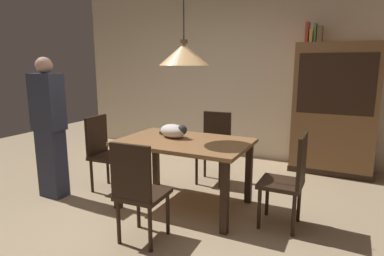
% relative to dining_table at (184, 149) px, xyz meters
% --- Properties ---
extents(ground, '(10.00, 10.00, 0.00)m').
position_rel_dining_table_xyz_m(ground, '(-0.01, -0.38, -0.65)').
color(ground, tan).
extents(back_wall, '(6.40, 0.10, 2.90)m').
position_rel_dining_table_xyz_m(back_wall, '(-0.01, 2.27, 0.80)').
color(back_wall, beige).
rests_on(back_wall, ground).
extents(dining_table, '(1.40, 0.90, 0.75)m').
position_rel_dining_table_xyz_m(dining_table, '(0.00, 0.00, 0.00)').
color(dining_table, olive).
rests_on(dining_table, ground).
extents(chair_far_back, '(0.43, 0.43, 0.93)m').
position_rel_dining_table_xyz_m(chair_far_back, '(-0.01, 0.88, -0.14)').
color(chair_far_back, black).
rests_on(chair_far_back, ground).
extents(chair_left_side, '(0.42, 0.42, 0.93)m').
position_rel_dining_table_xyz_m(chair_left_side, '(-1.13, -0.00, -0.14)').
color(chair_left_side, black).
rests_on(chair_left_side, ground).
extents(chair_right_side, '(0.40, 0.40, 0.93)m').
position_rel_dining_table_xyz_m(chair_right_side, '(1.13, -0.00, -0.14)').
color(chair_right_side, black).
rests_on(chair_right_side, ground).
extents(chair_near_front, '(0.42, 0.42, 0.93)m').
position_rel_dining_table_xyz_m(chair_near_front, '(0.00, -0.88, -0.14)').
color(chair_near_front, black).
rests_on(chair_near_front, ground).
extents(cat_sleeping, '(0.41, 0.32, 0.16)m').
position_rel_dining_table_xyz_m(cat_sleeping, '(-0.17, 0.07, 0.18)').
color(cat_sleeping, silver).
rests_on(cat_sleeping, dining_table).
extents(pendant_lamp, '(0.52, 0.52, 1.30)m').
position_rel_dining_table_xyz_m(pendant_lamp, '(0.00, 0.00, 1.01)').
color(pendant_lamp, '#E0A86B').
extents(hutch_bookcase, '(1.12, 0.45, 1.85)m').
position_rel_dining_table_xyz_m(hutch_bookcase, '(1.39, 1.94, 0.24)').
color(hutch_bookcase, brown).
rests_on(hutch_bookcase, ground).
extents(book_red_tall, '(0.04, 0.22, 0.28)m').
position_rel_dining_table_xyz_m(book_red_tall, '(0.96, 1.94, 1.34)').
color(book_red_tall, '#B73833').
rests_on(book_red_tall, hutch_bookcase).
extents(book_yellow_short, '(0.04, 0.20, 0.18)m').
position_rel_dining_table_xyz_m(book_yellow_short, '(1.01, 1.94, 1.29)').
color(book_yellow_short, gold).
rests_on(book_yellow_short, hutch_bookcase).
extents(book_green_slim, '(0.03, 0.20, 0.26)m').
position_rel_dining_table_xyz_m(book_green_slim, '(1.06, 1.94, 1.33)').
color(book_green_slim, '#427A4C').
rests_on(book_green_slim, hutch_bookcase).
extents(book_brown_thick, '(0.06, 0.24, 0.22)m').
position_rel_dining_table_xyz_m(book_brown_thick, '(1.13, 1.94, 1.31)').
color(book_brown_thick, brown).
rests_on(book_brown_thick, hutch_bookcase).
extents(person_standing, '(0.36, 0.22, 1.64)m').
position_rel_dining_table_xyz_m(person_standing, '(-1.53, -0.45, 0.18)').
color(person_standing, '#2D3347').
rests_on(person_standing, ground).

